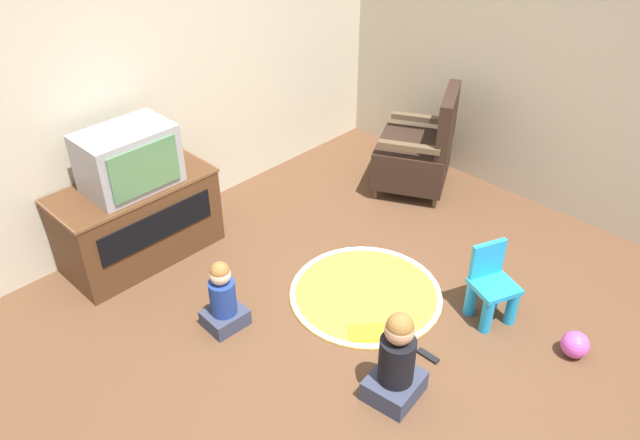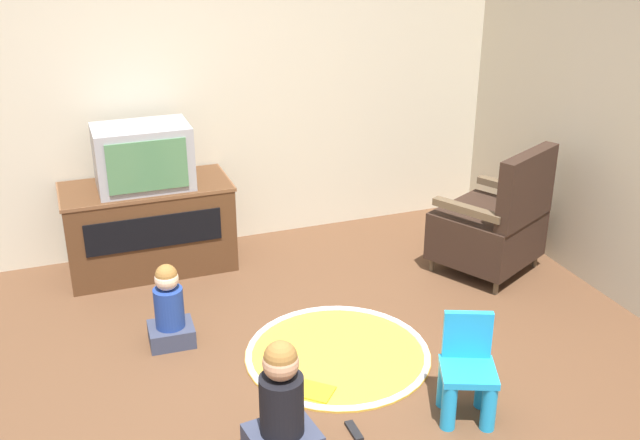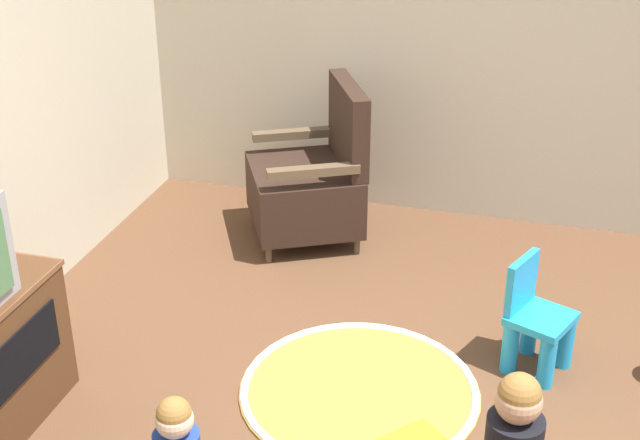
% 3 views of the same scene
% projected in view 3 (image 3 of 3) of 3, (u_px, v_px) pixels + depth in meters
% --- Properties ---
extents(black_armchair, '(0.86, 0.84, 0.93)m').
position_uv_depth(black_armchair, '(312.00, 182.00, 5.23)').
color(black_armchair, brown).
rests_on(black_armchair, ground_plane).
extents(yellow_kid_chair, '(0.35, 0.35, 0.55)m').
position_uv_depth(yellow_kid_chair, '(536.00, 325.00, 4.09)').
color(yellow_kid_chair, '#1E99DB').
rests_on(yellow_kid_chair, ground_plane).
extents(play_mat, '(1.09, 1.09, 0.04)m').
position_uv_depth(play_mat, '(359.00, 390.00, 4.01)').
color(play_mat, gold).
rests_on(play_mat, ground_plane).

